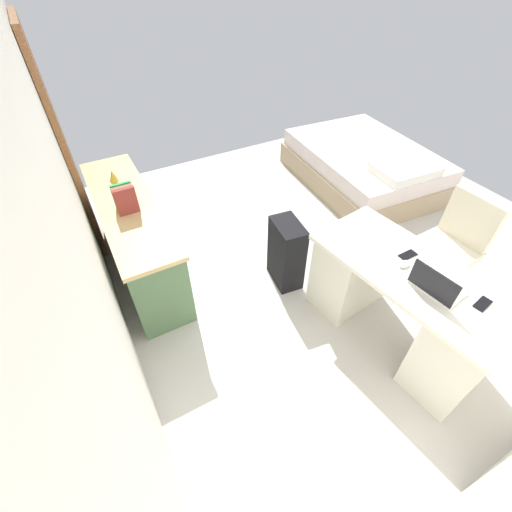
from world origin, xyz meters
name	(u,v)px	position (x,y,z in m)	size (l,w,h in m)	color
ground_plane	(329,256)	(0.00, 0.00, 0.00)	(5.22, 5.22, 0.00)	beige
wall_back	(69,212)	(0.00, 2.10, 1.29)	(4.22, 0.10, 2.59)	white
door_wooden	(65,146)	(1.56, 2.02, 1.02)	(0.88, 0.05, 2.04)	brown
desk	(400,304)	(-1.00, 0.16, 0.39)	(1.51, 0.84, 0.76)	silver
office_chair	(447,252)	(-0.78, -0.61, 0.42)	(0.52, 0.52, 0.94)	black
credenza	(136,237)	(0.78, 1.72, 0.38)	(1.80, 0.48, 0.76)	#4C6B47
bed	(363,166)	(0.97, -1.26, 0.24)	(2.00, 1.54, 0.58)	tan
suitcase_black	(286,253)	(-0.04, 0.57, 0.33)	(0.36, 0.22, 0.66)	black
laptop	(436,286)	(-1.19, 0.20, 0.81)	(0.34, 0.26, 0.21)	silver
computer_mouse	(404,264)	(-0.93, 0.19, 0.77)	(0.06, 0.10, 0.03)	white
cell_phone_near_laptop	(483,304)	(-1.42, 0.02, 0.76)	(0.07, 0.14, 0.01)	black
cell_phone_by_mouse	(408,255)	(-0.87, 0.09, 0.76)	(0.07, 0.14, 0.01)	black
book_row	(125,199)	(0.67, 1.72, 0.87)	(0.15, 0.17, 0.23)	maroon
figurine_small	(113,176)	(1.19, 1.72, 0.82)	(0.08, 0.08, 0.11)	gold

